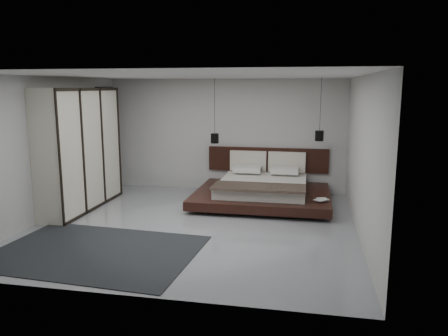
% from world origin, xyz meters
% --- Properties ---
extents(floor, '(6.00, 6.00, 0.00)m').
position_xyz_m(floor, '(0.00, 0.00, 0.00)').
color(floor, gray).
rests_on(floor, ground).
extents(ceiling, '(6.00, 6.00, 0.00)m').
position_xyz_m(ceiling, '(0.00, 0.00, 2.80)').
color(ceiling, white).
rests_on(ceiling, wall_back).
extents(wall_back, '(6.00, 0.00, 6.00)m').
position_xyz_m(wall_back, '(0.00, 3.00, 1.40)').
color(wall_back, '#B5B5B2').
rests_on(wall_back, floor).
extents(wall_front, '(6.00, 0.00, 6.00)m').
position_xyz_m(wall_front, '(0.00, -3.00, 1.40)').
color(wall_front, '#B5B5B2').
rests_on(wall_front, floor).
extents(wall_left, '(0.00, 6.00, 6.00)m').
position_xyz_m(wall_left, '(-3.00, 0.00, 1.40)').
color(wall_left, '#B5B5B2').
rests_on(wall_left, floor).
extents(wall_right, '(0.00, 6.00, 6.00)m').
position_xyz_m(wall_right, '(3.00, 0.00, 1.40)').
color(wall_right, '#B5B5B2').
rests_on(wall_right, floor).
extents(lattice_screen, '(0.05, 0.90, 2.60)m').
position_xyz_m(lattice_screen, '(-2.95, 2.45, 1.30)').
color(lattice_screen, black).
rests_on(lattice_screen, floor).
extents(bed, '(2.99, 2.48, 1.11)m').
position_xyz_m(bed, '(1.09, 1.90, 0.30)').
color(bed, black).
rests_on(bed, floor).
extents(book_lower, '(0.28, 0.32, 0.03)m').
position_xyz_m(book_lower, '(2.32, 1.22, 0.29)').
color(book_lower, '#99724C').
rests_on(book_lower, bed).
extents(book_upper, '(0.34, 0.35, 0.02)m').
position_xyz_m(book_upper, '(2.30, 1.18, 0.31)').
color(book_upper, '#99724C').
rests_on(book_upper, book_lower).
extents(pendant_left, '(0.19, 0.19, 1.53)m').
position_xyz_m(pendant_left, '(-0.13, 2.39, 1.39)').
color(pendant_left, black).
rests_on(pendant_left, ceiling).
extents(pendant_right, '(0.19, 0.19, 1.42)m').
position_xyz_m(pendant_right, '(2.32, 2.39, 1.50)').
color(pendant_right, black).
rests_on(pendant_right, ceiling).
extents(wardrobe, '(0.62, 2.63, 2.58)m').
position_xyz_m(wardrobe, '(-2.70, 0.66, 1.29)').
color(wardrobe, beige).
rests_on(wardrobe, floor).
extents(rug, '(3.33, 2.48, 0.01)m').
position_xyz_m(rug, '(-1.20, -1.70, 0.01)').
color(rug, black).
rests_on(rug, floor).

